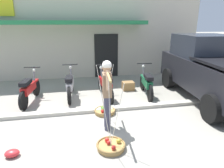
{
  "coord_description": "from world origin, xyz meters",
  "views": [
    {
      "loc": [
        -0.47,
        -4.55,
        2.51
      ],
      "look_at": [
        0.51,
        0.6,
        0.85
      ],
      "focal_mm": 31.39,
      "sensor_mm": 36.0,
      "label": 1
    }
  ],
  "objects_px": {
    "motorcycle_second_in_row": "(70,85)",
    "motorcycle_nearest_shop": "(29,89)",
    "fruit_basket_right_side": "(111,145)",
    "parked_truck": "(213,69)",
    "plastic_litter_bag": "(12,153)",
    "wooden_crate": "(128,86)",
    "motorcycle_end_of_row": "(146,83)",
    "fruit_vendor": "(107,91)",
    "motorcycle_third_in_row": "(106,85)",
    "fruit_basket_left_side": "(105,111)"
  },
  "relations": [
    {
      "from": "plastic_litter_bag",
      "to": "wooden_crate",
      "type": "height_order",
      "value": "wooden_crate"
    },
    {
      "from": "fruit_basket_left_side",
      "to": "motorcycle_second_in_row",
      "type": "distance_m",
      "value": 1.78
    },
    {
      "from": "motorcycle_third_in_row",
      "to": "wooden_crate",
      "type": "relative_size",
      "value": 4.13
    },
    {
      "from": "motorcycle_second_in_row",
      "to": "motorcycle_nearest_shop",
      "type": "bearing_deg",
      "value": -171.41
    },
    {
      "from": "motorcycle_second_in_row",
      "to": "wooden_crate",
      "type": "distance_m",
      "value": 2.23
    },
    {
      "from": "motorcycle_nearest_shop",
      "to": "motorcycle_third_in_row",
      "type": "relative_size",
      "value": 1.0
    },
    {
      "from": "fruit_basket_left_side",
      "to": "plastic_litter_bag",
      "type": "distance_m",
      "value": 2.58
    },
    {
      "from": "motorcycle_third_in_row",
      "to": "wooden_crate",
      "type": "xyz_separation_m",
      "value": [
        0.98,
        0.65,
        -0.29
      ]
    },
    {
      "from": "motorcycle_third_in_row",
      "to": "plastic_litter_bag",
      "type": "xyz_separation_m",
      "value": [
        -2.29,
        -2.76,
        -0.38
      ]
    },
    {
      "from": "motorcycle_end_of_row",
      "to": "parked_truck",
      "type": "xyz_separation_m",
      "value": [
        2.05,
        -0.65,
        0.58
      ]
    },
    {
      "from": "fruit_basket_left_side",
      "to": "fruit_basket_right_side",
      "type": "bearing_deg",
      "value": -94.28
    },
    {
      "from": "motorcycle_nearest_shop",
      "to": "parked_truck",
      "type": "bearing_deg",
      "value": -7.22
    },
    {
      "from": "fruit_vendor",
      "to": "fruit_basket_right_side",
      "type": "distance_m",
      "value": 1.23
    },
    {
      "from": "fruit_basket_right_side",
      "to": "motorcycle_third_in_row",
      "type": "relative_size",
      "value": 0.8
    },
    {
      "from": "motorcycle_third_in_row",
      "to": "motorcycle_end_of_row",
      "type": "distance_m",
      "value": 1.45
    },
    {
      "from": "plastic_litter_bag",
      "to": "motorcycle_third_in_row",
      "type": "bearing_deg",
      "value": 50.33
    },
    {
      "from": "fruit_basket_right_side",
      "to": "parked_truck",
      "type": "distance_m",
      "value": 4.51
    },
    {
      "from": "motorcycle_nearest_shop",
      "to": "plastic_litter_bag",
      "type": "height_order",
      "value": "motorcycle_nearest_shop"
    },
    {
      "from": "fruit_basket_right_side",
      "to": "plastic_litter_bag",
      "type": "relative_size",
      "value": 5.18
    },
    {
      "from": "motorcycle_second_in_row",
      "to": "motorcycle_end_of_row",
      "type": "height_order",
      "value": "same"
    },
    {
      "from": "parked_truck",
      "to": "fruit_basket_left_side",
      "type": "bearing_deg",
      "value": -172.4
    },
    {
      "from": "fruit_vendor",
      "to": "motorcycle_third_in_row",
      "type": "distance_m",
      "value": 2.13
    },
    {
      "from": "motorcycle_end_of_row",
      "to": "wooden_crate",
      "type": "xyz_separation_m",
      "value": [
        -0.46,
        0.72,
        -0.29
      ]
    },
    {
      "from": "fruit_basket_left_side",
      "to": "motorcycle_third_in_row",
      "type": "xyz_separation_m",
      "value": [
        0.22,
        1.21,
        0.38
      ]
    },
    {
      "from": "fruit_basket_left_side",
      "to": "motorcycle_end_of_row",
      "type": "xyz_separation_m",
      "value": [
        1.67,
        1.15,
        0.38
      ]
    },
    {
      "from": "fruit_basket_right_side",
      "to": "parked_truck",
      "type": "relative_size",
      "value": 0.3
    },
    {
      "from": "fruit_basket_right_side",
      "to": "parked_truck",
      "type": "xyz_separation_m",
      "value": [
        3.84,
        2.16,
        0.95
      ]
    },
    {
      "from": "fruit_basket_right_side",
      "to": "motorcycle_end_of_row",
      "type": "height_order",
      "value": "fruit_basket_right_side"
    },
    {
      "from": "fruit_basket_right_side",
      "to": "motorcycle_second_in_row",
      "type": "bearing_deg",
      "value": 105.18
    },
    {
      "from": "motorcycle_second_in_row",
      "to": "wooden_crate",
      "type": "bearing_deg",
      "value": 10.86
    },
    {
      "from": "fruit_basket_left_side",
      "to": "motorcycle_nearest_shop",
      "type": "bearing_deg",
      "value": 150.87
    },
    {
      "from": "fruit_vendor",
      "to": "parked_truck",
      "type": "relative_size",
      "value": 0.35
    },
    {
      "from": "fruit_basket_right_side",
      "to": "wooden_crate",
      "type": "bearing_deg",
      "value": 69.33
    },
    {
      "from": "motorcycle_second_in_row",
      "to": "motorcycle_third_in_row",
      "type": "height_order",
      "value": "same"
    },
    {
      "from": "motorcycle_third_in_row",
      "to": "parked_truck",
      "type": "xyz_separation_m",
      "value": [
        3.5,
        -0.72,
        0.58
      ]
    },
    {
      "from": "fruit_basket_right_side",
      "to": "motorcycle_end_of_row",
      "type": "distance_m",
      "value": 3.35
    },
    {
      "from": "motorcycle_second_in_row",
      "to": "motorcycle_end_of_row",
      "type": "relative_size",
      "value": 1.0
    },
    {
      "from": "motorcycle_third_in_row",
      "to": "wooden_crate",
      "type": "height_order",
      "value": "motorcycle_third_in_row"
    },
    {
      "from": "fruit_basket_left_side",
      "to": "motorcycle_second_in_row",
      "type": "xyz_separation_m",
      "value": [
        -0.97,
        1.45,
        0.38
      ]
    },
    {
      "from": "plastic_litter_bag",
      "to": "fruit_basket_left_side",
      "type": "bearing_deg",
      "value": 36.79
    },
    {
      "from": "parked_truck",
      "to": "wooden_crate",
      "type": "xyz_separation_m",
      "value": [
        -2.52,
        1.37,
        -0.87
      ]
    },
    {
      "from": "fruit_vendor",
      "to": "motorcycle_third_in_row",
      "type": "xyz_separation_m",
      "value": [
        0.28,
        2.04,
        -0.52
      ]
    },
    {
      "from": "fruit_vendor",
      "to": "plastic_litter_bag",
      "type": "relative_size",
      "value": 6.05
    },
    {
      "from": "motorcycle_nearest_shop",
      "to": "motorcycle_third_in_row",
      "type": "xyz_separation_m",
      "value": [
        2.47,
        -0.04,
        0.0
      ]
    },
    {
      "from": "motorcycle_end_of_row",
      "to": "fruit_basket_right_side",
      "type": "bearing_deg",
      "value": -122.58
    },
    {
      "from": "motorcycle_end_of_row",
      "to": "plastic_litter_bag",
      "type": "distance_m",
      "value": 4.62
    },
    {
      "from": "motorcycle_third_in_row",
      "to": "plastic_litter_bag",
      "type": "relative_size",
      "value": 6.5
    },
    {
      "from": "plastic_litter_bag",
      "to": "motorcycle_second_in_row",
      "type": "bearing_deg",
      "value": 69.82
    },
    {
      "from": "motorcycle_second_in_row",
      "to": "parked_truck",
      "type": "relative_size",
      "value": 0.38
    },
    {
      "from": "motorcycle_nearest_shop",
      "to": "motorcycle_third_in_row",
      "type": "height_order",
      "value": "same"
    }
  ]
}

